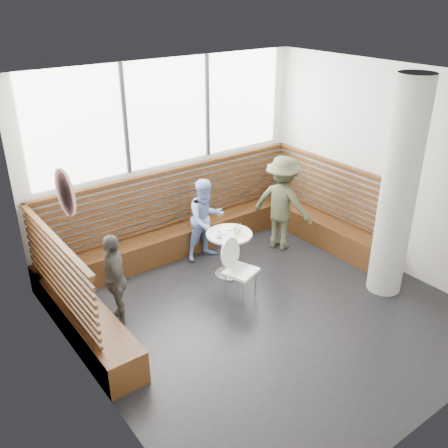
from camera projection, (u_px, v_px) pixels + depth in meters
room at (270, 209)px, 6.39m from camera, size 5.00×5.00×3.20m
booth at (196, 240)px, 8.18m from camera, size 5.00×2.50×1.44m
concrete_column at (399, 191)px, 6.95m from camera, size 0.50×0.50×3.20m
wall_art at (65, 192)px, 5.04m from camera, size 0.03×0.50×0.50m
cafe_table at (229, 245)px, 7.77m from camera, size 0.71×0.71×0.73m
cafe_chair at (238, 264)px, 7.20m from camera, size 0.45×0.44×0.93m
adult_man at (282, 203)px, 8.49m from camera, size 0.97×1.22×1.66m
child_back at (206, 220)px, 8.22m from camera, size 0.70×0.56×1.39m
child_left at (115, 279)px, 6.64m from camera, size 0.51×0.83×1.31m
plate_near at (221, 232)px, 7.70m from camera, size 0.18×0.18×0.01m
plate_far at (227, 227)px, 7.85m from camera, size 0.22×0.22×0.02m
glass_left at (219, 234)px, 7.53m from camera, size 0.07×0.07×0.11m
glass_mid at (236, 230)px, 7.65m from camera, size 0.07×0.07×0.11m
glass_right at (239, 228)px, 7.74m from camera, size 0.07×0.07×0.10m
menu_card at (239, 235)px, 7.62m from camera, size 0.25×0.22×0.00m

